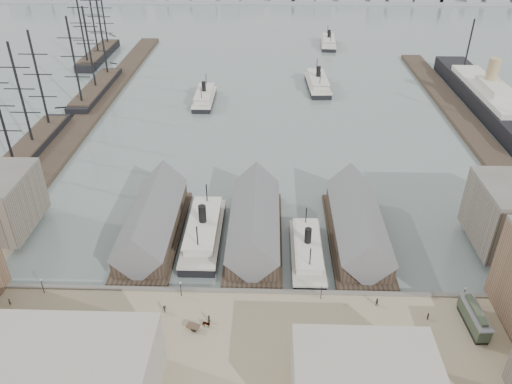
{
  "coord_description": "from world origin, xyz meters",
  "views": [
    {
      "loc": [
        3.5,
        -86.73,
        77.21
      ],
      "look_at": [
        0.0,
        30.0,
        6.0
      ],
      "focal_mm": 35.0,
      "sensor_mm": 36.0,
      "label": 1
    }
  ],
  "objects_px": {
    "horse_cart_right": "(353,353)",
    "ocean_steamer": "(486,97)",
    "horse_cart_center": "(202,325)",
    "tram": "(474,318)",
    "horse_cart_left": "(35,323)",
    "ferry_docked_west": "(203,231)"
  },
  "relations": [
    {
      "from": "ocean_steamer",
      "to": "horse_cart_center",
      "type": "distance_m",
      "value": 162.05
    },
    {
      "from": "ocean_steamer",
      "to": "horse_cart_left",
      "type": "xyz_separation_m",
      "value": [
        -134.85,
        -126.8,
        -1.49
      ]
    },
    {
      "from": "horse_cart_right",
      "to": "ocean_steamer",
      "type": "bearing_deg",
      "value": -30.13
    },
    {
      "from": "horse_cart_center",
      "to": "horse_cart_left",
      "type": "bearing_deg",
      "value": 106.44
    },
    {
      "from": "ocean_steamer",
      "to": "horse_cart_center",
      "type": "bearing_deg",
      "value": -128.73
    },
    {
      "from": "horse_cart_center",
      "to": "horse_cart_right",
      "type": "height_order",
      "value": "horse_cart_right"
    },
    {
      "from": "ocean_steamer",
      "to": "horse_cart_left",
      "type": "distance_m",
      "value": 185.11
    },
    {
      "from": "horse_cart_left",
      "to": "horse_cart_right",
      "type": "height_order",
      "value": "horse_cart_left"
    },
    {
      "from": "tram",
      "to": "horse_cart_right",
      "type": "bearing_deg",
      "value": -164.05
    },
    {
      "from": "horse_cart_center",
      "to": "horse_cart_right",
      "type": "relative_size",
      "value": 1.07
    },
    {
      "from": "tram",
      "to": "horse_cart_right",
      "type": "xyz_separation_m",
      "value": [
        -25.06,
        -8.49,
        -1.19
      ]
    },
    {
      "from": "horse_cart_center",
      "to": "horse_cart_right",
      "type": "xyz_separation_m",
      "value": [
        29.12,
        -6.17,
        0.01
      ]
    },
    {
      "from": "tram",
      "to": "horse_cart_center",
      "type": "bearing_deg",
      "value": 179.69
    },
    {
      "from": "ocean_steamer",
      "to": "horse_cart_right",
      "type": "xyz_separation_m",
      "value": [
        -72.27,
        -132.57,
        -1.53
      ]
    },
    {
      "from": "ferry_docked_west",
      "to": "horse_cart_right",
      "type": "relative_size",
      "value": 6.48
    },
    {
      "from": "ferry_docked_west",
      "to": "horse_cart_right",
      "type": "distance_m",
      "value": 50.48
    },
    {
      "from": "horse_cart_left",
      "to": "horse_cart_right",
      "type": "relative_size",
      "value": 1.06
    },
    {
      "from": "horse_cart_left",
      "to": "horse_cart_center",
      "type": "xyz_separation_m",
      "value": [
        33.46,
        0.4,
        -0.05
      ]
    },
    {
      "from": "horse_cart_left",
      "to": "tram",
      "type": "bearing_deg",
      "value": -67.13
    },
    {
      "from": "ferry_docked_west",
      "to": "horse_cart_right",
      "type": "xyz_separation_m",
      "value": [
        32.73,
        -38.42,
        0.31
      ]
    },
    {
      "from": "tram",
      "to": "horse_cart_left",
      "type": "bearing_deg",
      "value": 179.01
    },
    {
      "from": "horse_cart_right",
      "to": "tram",
      "type": "bearing_deg",
      "value": -72.81
    }
  ]
}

